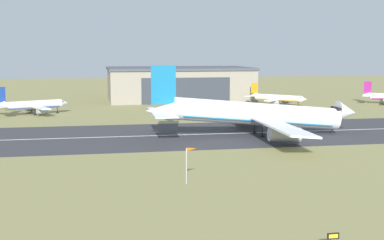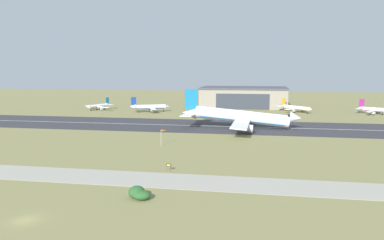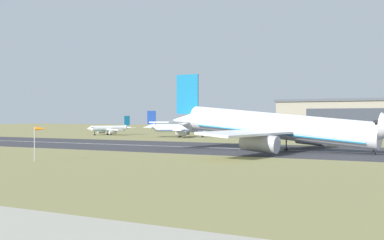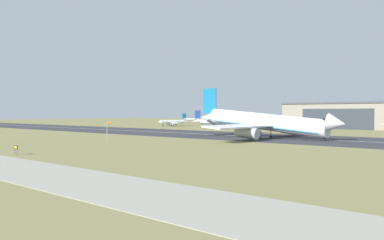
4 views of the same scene
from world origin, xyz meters
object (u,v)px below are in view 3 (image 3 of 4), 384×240
Objects in this scene: airplane_parked_west at (109,129)px; airplane_parked_east at (179,129)px; windsock_pole at (40,131)px; airplane_landing at (277,127)px.

airplane_parked_east reaches higher than airplane_parked_west.
airplane_landing is at bearing 60.86° from windsock_pole.
airplane_landing is 10.63× the size of windsock_pole.
airplane_landing is at bearing -32.53° from airplane_parked_west.
airplane_parked_west is at bearing 147.47° from airplane_landing.
windsock_pole is at bearing -71.02° from airplane_parked_east.
airplane_landing is 108.53m from airplane_parked_west.
airplane_parked_west is (-91.47, 58.35, -2.54)m from airplane_landing.
windsock_pole is at bearing -119.14° from airplane_landing.
airplane_landing reaches higher than windsock_pole.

